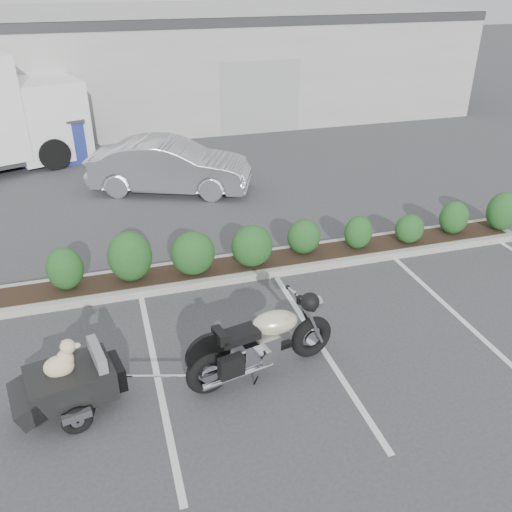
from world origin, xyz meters
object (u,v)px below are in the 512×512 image
object	(u,v)px
sedan	(170,166)
dumpster	(55,138)
motorcycle	(263,343)
pet_trailer	(69,382)

from	to	relation	value
sedan	dumpster	xyz separation A→B (m)	(-3.10, 3.73, -0.01)
motorcycle	dumpster	world-z (taller)	motorcycle
pet_trailer	dumpster	bearing A→B (deg)	80.54
motorcycle	dumpster	distance (m)	12.24
pet_trailer	dumpster	distance (m)	11.78
pet_trailer	dumpster	world-z (taller)	dumpster
dumpster	motorcycle	bearing A→B (deg)	-67.76
pet_trailer	sedan	size ratio (longest dim) A/B	0.46
motorcycle	pet_trailer	world-z (taller)	motorcycle
sedan	dumpster	distance (m)	4.85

